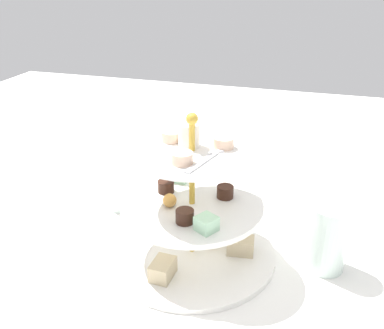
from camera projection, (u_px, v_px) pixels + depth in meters
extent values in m
plane|color=white|center=(192.00, 255.00, 0.81)|extent=(2.40, 2.40, 0.00)
cylinder|color=white|center=(192.00, 252.00, 0.81)|extent=(0.31, 0.31, 0.01)
cylinder|color=white|center=(192.00, 205.00, 0.76)|extent=(0.25, 0.25, 0.01)
cylinder|color=white|center=(192.00, 153.00, 0.72)|extent=(0.20, 0.20, 0.01)
cylinder|color=gold|center=(192.00, 192.00, 0.75)|extent=(0.01, 0.01, 0.27)
sphere|color=gold|center=(192.00, 119.00, 0.70)|extent=(0.02, 0.02, 0.02)
cube|color=#CCB78E|center=(172.00, 220.00, 0.87)|extent=(0.06, 0.06, 0.03)
cube|color=#CCB78E|center=(163.00, 269.00, 0.73)|extent=(0.05, 0.04, 0.03)
cube|color=#CCB78E|center=(241.00, 245.00, 0.79)|extent=(0.04, 0.05, 0.03)
cylinder|color=#E5C660|center=(212.00, 238.00, 0.83)|extent=(0.04, 0.04, 0.01)
cylinder|color=#381E14|center=(166.00, 186.00, 0.79)|extent=(0.03, 0.03, 0.02)
cylinder|color=#381E14|center=(185.00, 216.00, 0.70)|extent=(0.03, 0.03, 0.02)
cylinder|color=#381E14|center=(225.00, 192.00, 0.78)|extent=(0.03, 0.03, 0.02)
cube|color=#B2E5BC|center=(180.00, 175.00, 0.83)|extent=(0.03, 0.03, 0.02)
cube|color=#B2E5BC|center=(206.00, 224.00, 0.68)|extent=(0.04, 0.04, 0.02)
sphere|color=gold|center=(170.00, 200.00, 0.75)|extent=(0.02, 0.02, 0.02)
cylinder|color=beige|center=(181.00, 158.00, 0.67)|extent=(0.03, 0.03, 0.02)
cylinder|color=beige|center=(224.00, 143.00, 0.72)|extent=(0.03, 0.03, 0.02)
cylinder|color=beige|center=(171.00, 136.00, 0.75)|extent=(0.03, 0.03, 0.02)
cylinder|color=white|center=(189.00, 135.00, 0.73)|extent=(0.04, 0.04, 0.04)
cube|color=silver|center=(202.00, 162.00, 0.67)|extent=(0.09, 0.03, 0.00)
cube|color=silver|center=(216.00, 142.00, 0.75)|extent=(0.09, 0.05, 0.00)
cylinder|color=silver|center=(328.00, 238.00, 0.75)|extent=(0.07, 0.07, 0.12)
cylinder|color=silver|center=(120.00, 192.00, 0.95)|extent=(0.06, 0.06, 0.07)
cylinder|color=white|center=(173.00, 190.00, 1.03)|extent=(0.09, 0.09, 0.01)
cylinder|color=white|center=(173.00, 181.00, 1.02)|extent=(0.06, 0.06, 0.04)
cylinder|color=gold|center=(173.00, 174.00, 1.01)|extent=(0.06, 0.06, 0.01)
cube|color=silver|center=(263.00, 193.00, 1.02)|extent=(0.09, 0.16, 0.00)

